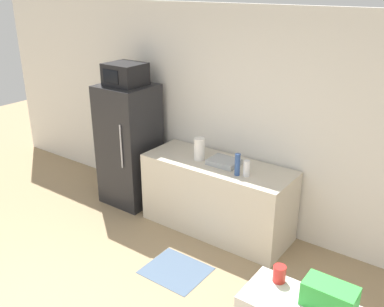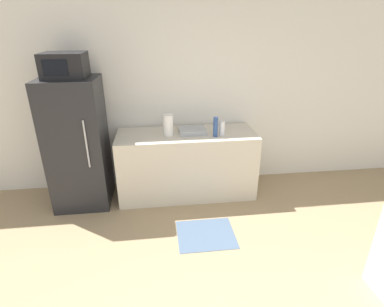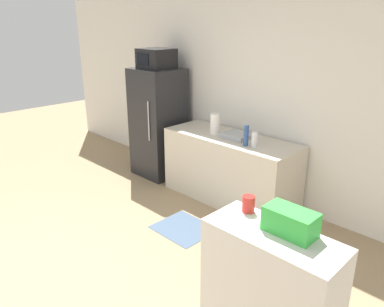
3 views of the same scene
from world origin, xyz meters
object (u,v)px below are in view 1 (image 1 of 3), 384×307
at_px(paper_towel_roll, 199,149).
at_px(refrigerator, 130,145).
at_px(jar, 279,274).
at_px(bottle_short, 247,168).
at_px(microwave, 125,74).
at_px(bottle_tall, 237,165).
at_px(basket, 330,296).

bearing_deg(paper_towel_roll, refrigerator, -179.46).
bearing_deg(paper_towel_roll, jar, -43.98).
relative_size(bottle_short, paper_towel_roll, 0.68).
xyz_separation_m(microwave, bottle_short, (1.79, -0.07, -0.79)).
xyz_separation_m(microwave, jar, (2.95, -1.76, -0.57)).
bearing_deg(bottle_short, refrigerator, 177.88).
height_order(bottle_tall, bottle_short, bottle_tall).
xyz_separation_m(jar, paper_towel_roll, (-1.83, 1.77, -0.17)).
height_order(bottle_tall, jar, jar).
distance_m(bottle_short, basket, 2.29).
bearing_deg(basket, bottle_short, 130.51).
height_order(bottle_tall, basket, basket).
distance_m(jar, paper_towel_roll, 2.55).
bearing_deg(jar, paper_towel_roll, 136.02).
xyz_separation_m(refrigerator, microwave, (-0.00, -0.00, 0.94)).
relative_size(refrigerator, paper_towel_roll, 6.09).
bearing_deg(bottle_tall, bottle_short, 22.46).
height_order(basket, jar, basket).
relative_size(bottle_tall, bottle_short, 1.38).
relative_size(refrigerator, basket, 5.53).
distance_m(refrigerator, bottle_tall, 1.71).
distance_m(basket, jar, 0.32).
bearing_deg(refrigerator, bottle_tall, -3.53).
bearing_deg(refrigerator, basket, -28.80).
xyz_separation_m(refrigerator, basket, (3.27, -1.80, 0.39)).
bearing_deg(jar, bottle_tall, 127.16).
distance_m(microwave, bottle_short, 1.96).
bearing_deg(bottle_tall, basket, -47.12).
bearing_deg(paper_towel_roll, bottle_tall, -11.26).
relative_size(bottle_short, jar, 1.68).
xyz_separation_m(bottle_tall, bottle_short, (0.09, 0.04, -0.03)).
height_order(bottle_short, basket, basket).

